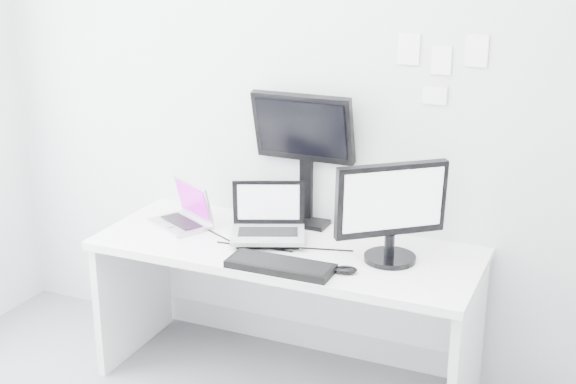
# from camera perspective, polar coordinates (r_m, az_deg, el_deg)

# --- Properties ---
(back_wall) EXTENTS (3.60, 0.00, 3.60)m
(back_wall) POSITION_cam_1_polar(r_m,az_deg,el_deg) (3.80, 1.97, 6.68)
(back_wall) COLOR #B8BBBD
(back_wall) RESTS_ON ground
(desk) EXTENTS (1.80, 0.70, 0.73)m
(desk) POSITION_cam_1_polar(r_m,az_deg,el_deg) (3.82, -0.16, -8.95)
(desk) COLOR white
(desk) RESTS_ON ground
(macbook) EXTENTS (0.37, 0.34, 0.23)m
(macbook) POSITION_cam_1_polar(r_m,az_deg,el_deg) (3.90, -7.96, -0.90)
(macbook) COLOR #B6B6BA
(macbook) RESTS_ON desk
(speaker) EXTENTS (0.11, 0.11, 0.17)m
(speaker) POSITION_cam_1_polar(r_m,az_deg,el_deg) (3.97, -2.27, -0.82)
(speaker) COLOR black
(speaker) RESTS_ON desk
(dell_laptop) EXTENTS (0.42, 0.38, 0.28)m
(dell_laptop) POSITION_cam_1_polar(r_m,az_deg,el_deg) (3.65, -1.47, -1.62)
(dell_laptop) COLOR #A1A3A9
(dell_laptop) RESTS_ON desk
(rear_monitor) EXTENTS (0.50, 0.18, 0.68)m
(rear_monitor) POSITION_cam_1_polar(r_m,az_deg,el_deg) (3.84, 1.21, 2.55)
(rear_monitor) COLOR black
(rear_monitor) RESTS_ON desk
(samsung_monitor) EXTENTS (0.54, 0.50, 0.46)m
(samsung_monitor) POSITION_cam_1_polar(r_m,az_deg,el_deg) (3.45, 7.54, -1.40)
(samsung_monitor) COLOR black
(samsung_monitor) RESTS_ON desk
(keyboard) EXTENTS (0.47, 0.17, 0.03)m
(keyboard) POSITION_cam_1_polar(r_m,az_deg,el_deg) (3.41, -0.56, -5.38)
(keyboard) COLOR black
(keyboard) RESTS_ON desk
(mouse) EXTENTS (0.11, 0.09, 0.03)m
(mouse) POSITION_cam_1_polar(r_m,az_deg,el_deg) (3.38, 4.21, -5.65)
(mouse) COLOR black
(mouse) RESTS_ON desk
(wall_note_0) EXTENTS (0.10, 0.00, 0.14)m
(wall_note_0) POSITION_cam_1_polar(r_m,az_deg,el_deg) (3.61, 8.75, 10.22)
(wall_note_0) COLOR white
(wall_note_0) RESTS_ON back_wall
(wall_note_1) EXTENTS (0.09, 0.00, 0.13)m
(wall_note_1) POSITION_cam_1_polar(r_m,az_deg,el_deg) (3.58, 11.06, 9.38)
(wall_note_1) COLOR white
(wall_note_1) RESTS_ON back_wall
(wall_note_2) EXTENTS (0.10, 0.00, 0.14)m
(wall_note_2) POSITION_cam_1_polar(r_m,az_deg,el_deg) (3.54, 13.51, 9.94)
(wall_note_2) COLOR white
(wall_note_2) RESTS_ON back_wall
(wall_note_3) EXTENTS (0.11, 0.00, 0.08)m
(wall_note_3) POSITION_cam_1_polar(r_m,az_deg,el_deg) (3.61, 10.60, 6.90)
(wall_note_3) COLOR white
(wall_note_3) RESTS_ON back_wall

